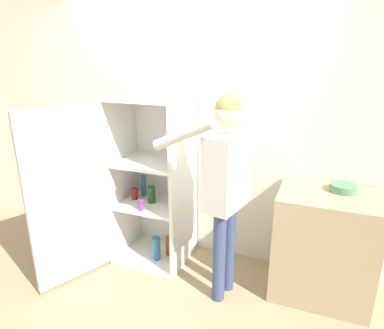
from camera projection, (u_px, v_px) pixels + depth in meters
The scene contains 6 objects.
ground_plane at pixel (148, 300), 2.90m from camera, with size 12.00×12.00×0.00m, color tan.
wall_back at pixel (191, 130), 3.36m from camera, with size 7.00×0.06×2.55m.
refrigerator at pixel (137, 184), 3.25m from camera, with size 1.01×1.23×1.64m.
person at pixel (226, 174), 2.65m from camera, with size 0.72×0.54×1.72m.
counter at pixel (323, 246), 2.86m from camera, with size 0.79×0.58×0.93m.
bowl at pixel (343, 188), 2.76m from camera, with size 0.21×0.21×0.06m.
Camera 1 is at (1.22, -2.08, 2.02)m, focal length 32.00 mm.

